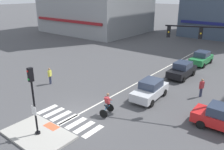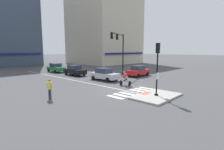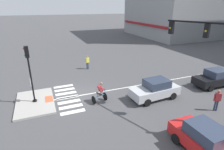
% 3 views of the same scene
% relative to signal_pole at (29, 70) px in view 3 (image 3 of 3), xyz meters
% --- Properties ---
extents(ground_plane, '(300.00, 300.00, 0.00)m').
position_rel_signal_pole_xyz_m(ground_plane, '(0.00, 3.40, -2.82)').
color(ground_plane, '#474749').
extents(traffic_island, '(4.47, 2.82, 0.15)m').
position_rel_signal_pole_xyz_m(traffic_island, '(0.00, 0.01, -2.74)').
color(traffic_island, '#A3A099').
rests_on(traffic_island, ground).
extents(tactile_pad_front, '(1.10, 0.60, 0.01)m').
position_rel_signal_pole_xyz_m(tactile_pad_front, '(0.00, 1.07, -2.66)').
color(tactile_pad_front, '#DB5B38').
rests_on(tactile_pad_front, traffic_island).
extents(signal_pole, '(0.44, 0.38, 4.42)m').
position_rel_signal_pole_xyz_m(signal_pole, '(0.00, 0.00, 0.00)').
color(signal_pole, black).
rests_on(signal_pole, traffic_island).
extents(crosswalk_stripe_a, '(0.44, 1.80, 0.01)m').
position_rel_signal_pole_xyz_m(crosswalk_stripe_a, '(-2.43, 2.54, -2.81)').
color(crosswalk_stripe_a, silver).
rests_on(crosswalk_stripe_a, ground).
extents(crosswalk_stripe_b, '(0.44, 1.80, 0.01)m').
position_rel_signal_pole_xyz_m(crosswalk_stripe_b, '(-1.62, 2.54, -2.81)').
color(crosswalk_stripe_b, silver).
rests_on(crosswalk_stripe_b, ground).
extents(crosswalk_stripe_c, '(0.44, 1.80, 0.01)m').
position_rel_signal_pole_xyz_m(crosswalk_stripe_c, '(-0.81, 2.54, -2.81)').
color(crosswalk_stripe_c, silver).
rests_on(crosswalk_stripe_c, ground).
extents(crosswalk_stripe_d, '(0.44, 1.80, 0.01)m').
position_rel_signal_pole_xyz_m(crosswalk_stripe_d, '(0.00, 2.54, -2.81)').
color(crosswalk_stripe_d, silver).
rests_on(crosswalk_stripe_d, ground).
extents(crosswalk_stripe_e, '(0.44, 1.80, 0.01)m').
position_rel_signal_pole_xyz_m(crosswalk_stripe_e, '(0.81, 2.54, -2.81)').
color(crosswalk_stripe_e, silver).
rests_on(crosswalk_stripe_e, ground).
extents(crosswalk_stripe_f, '(0.44, 1.80, 0.01)m').
position_rel_signal_pole_xyz_m(crosswalk_stripe_f, '(1.62, 2.54, -2.81)').
color(crosswalk_stripe_f, silver).
rests_on(crosswalk_stripe_f, ground).
extents(crosswalk_stripe_g, '(0.44, 1.80, 0.01)m').
position_rel_signal_pole_xyz_m(crosswalk_stripe_g, '(2.43, 2.54, -2.81)').
color(crosswalk_stripe_g, silver).
rests_on(crosswalk_stripe_g, ground).
extents(lane_centre_line, '(0.14, 28.00, 0.01)m').
position_rel_signal_pole_xyz_m(lane_centre_line, '(0.04, 13.40, -2.81)').
color(lane_centre_line, silver).
rests_on(lane_centre_line, ground).
extents(car_black_eastbound_far, '(1.89, 4.12, 1.64)m').
position_rel_signal_pole_xyz_m(car_black_eastbound_far, '(2.82, 16.03, -2.01)').
color(car_black_eastbound_far, black).
rests_on(car_black_eastbound_far, ground).
extents(car_red_cross_right, '(4.13, 1.91, 1.64)m').
position_rel_signal_pole_xyz_m(car_red_cross_right, '(9.05, 8.15, -2.01)').
color(car_red_cross_right, red).
rests_on(car_red_cross_right, ground).
extents(car_silver_eastbound_mid, '(2.02, 4.19, 1.64)m').
position_rel_signal_pole_xyz_m(car_silver_eastbound_mid, '(2.82, 9.28, -2.01)').
color(car_silver_eastbound_mid, silver).
rests_on(car_silver_eastbound_mid, ground).
extents(cyclist, '(0.89, 1.21, 1.68)m').
position_rel_signal_pole_xyz_m(cyclist, '(1.71, 4.88, -1.95)').
color(cyclist, black).
rests_on(cyclist, ground).
extents(pedestrian_at_curb_left, '(0.32, 0.53, 1.67)m').
position_rel_signal_pole_xyz_m(pedestrian_at_curb_left, '(-6.57, 6.02, -1.83)').
color(pedestrian_at_curb_left, '#2D334C').
rests_on(pedestrian_at_curb_left, ground).
extents(pedestrian_waiting_far_side, '(0.35, 0.51, 1.67)m').
position_rel_signal_pole_xyz_m(pedestrian_waiting_far_side, '(6.12, 12.33, -1.83)').
color(pedestrian_waiting_far_side, '#2D334C').
rests_on(pedestrian_waiting_far_side, ground).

